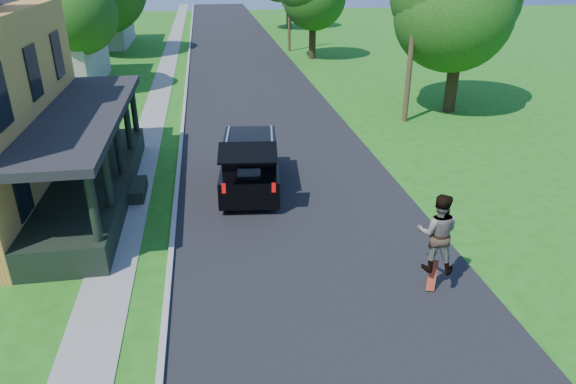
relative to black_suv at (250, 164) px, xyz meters
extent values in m
plane|color=#1F6313|center=(1.40, -6.13, -0.91)|extent=(140.00, 140.00, 0.00)
cube|color=black|center=(1.40, 13.87, -0.91)|extent=(8.00, 120.00, 0.02)
cube|color=#9E9E99|center=(-2.65, 13.87, -0.91)|extent=(0.15, 120.00, 0.12)
cube|color=gray|center=(-4.20, 13.87, -0.91)|extent=(1.30, 120.00, 0.03)
cube|color=gray|center=(-8.10, -0.13, -0.91)|extent=(6.50, 1.20, 0.03)
cube|color=black|center=(-5.40, -0.13, -0.46)|extent=(2.40, 10.00, 0.90)
cube|color=black|center=(-5.40, -0.13, 2.09)|extent=(2.60, 10.30, 0.25)
cube|color=beige|center=(-12.10, 17.87, 1.59)|extent=(8.00, 8.00, 5.00)
cube|color=beige|center=(-12.10, 33.87, 1.59)|extent=(8.00, 8.00, 5.00)
cube|color=black|center=(0.00, 0.00, -0.22)|extent=(2.46, 4.85, 0.90)
cube|color=black|center=(0.02, 0.16, 0.50)|extent=(2.11, 3.07, 0.58)
cube|color=black|center=(0.02, 0.16, 0.82)|extent=(2.16, 3.17, 0.08)
cube|color=black|center=(-0.25, -2.26, 1.27)|extent=(1.90, 1.16, 0.40)
cube|color=#35353B|center=(-0.15, -1.39, 0.10)|extent=(0.81, 0.71, 0.48)
cube|color=silver|center=(-0.76, 0.25, 0.92)|extent=(0.34, 2.56, 0.06)
cube|color=silver|center=(0.80, 0.07, 0.92)|extent=(0.34, 2.56, 0.06)
cube|color=#990505|center=(-1.03, -2.21, 0.10)|extent=(0.13, 0.08, 0.32)
cube|color=#990505|center=(0.53, -2.38, 0.10)|extent=(0.13, 0.08, 0.32)
cylinder|color=black|center=(-0.68, 1.63, -0.55)|extent=(0.33, 0.74, 0.72)
cylinder|color=black|center=(1.02, 1.44, -0.55)|extent=(0.33, 0.74, 0.72)
cylinder|color=black|center=(-1.02, -1.44, -0.55)|extent=(0.33, 0.74, 0.72)
cylinder|color=black|center=(0.68, -1.62, -0.55)|extent=(0.33, 0.74, 0.72)
imported|color=black|center=(3.90, -6.94, 0.71)|extent=(1.20, 1.08, 2.04)
cube|color=#9C260D|center=(3.89, -6.99, -0.47)|extent=(0.34, 0.30, 0.79)
cylinder|color=black|center=(-9.10, 15.56, 0.69)|extent=(0.59, 0.59, 3.19)
sphere|color=#35731E|center=(-9.10, 15.56, 3.72)|extent=(4.90, 4.90, 4.32)
sphere|color=#35731E|center=(-9.61, 15.86, 4.20)|extent=(4.35, 4.35, 3.84)
cylinder|color=black|center=(-9.60, 28.02, 0.85)|extent=(0.80, 0.80, 3.52)
cylinder|color=black|center=(11.40, 8.17, 0.73)|extent=(0.77, 0.77, 3.28)
sphere|color=#35731E|center=(11.40, 8.17, 4.27)|extent=(6.97, 6.97, 5.69)
cylinder|color=black|center=(7.16, 24.15, 0.84)|extent=(0.65, 0.65, 3.50)
cylinder|color=black|center=(8.10, 41.73, 0.90)|extent=(0.76, 0.76, 3.62)
cylinder|color=#493922|center=(8.40, 6.79, 4.26)|extent=(0.32, 0.32, 10.34)
cylinder|color=#493922|center=(5.90, 27.92, 2.98)|extent=(0.26, 0.26, 7.77)
camera|label=1|loc=(-1.33, -16.98, 6.82)|focal=32.00mm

